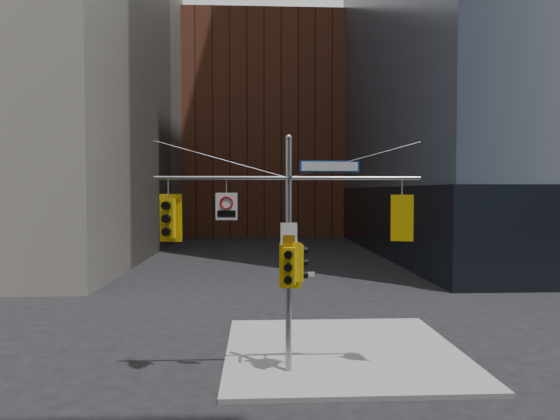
{
  "coord_description": "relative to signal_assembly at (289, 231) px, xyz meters",
  "views": [
    {
      "loc": [
        -0.97,
        -12.92,
        5.58
      ],
      "look_at": [
        -0.26,
        2.0,
        5.04
      ],
      "focal_mm": 32.0,
      "sensor_mm": 36.0,
      "label": 1
    }
  ],
  "objects": [
    {
      "name": "regulatory_sign_pole",
      "position": [
        0.0,
        -0.12,
        -0.11
      ],
      "size": [
        0.51,
        0.1,
        0.66
      ],
      "rotation": [
        0.0,
        0.0,
        0.13
      ],
      "color": "silver",
      "rests_on": "ground"
    },
    {
      "name": "traffic_light_pole_side",
      "position": [
        0.33,
        0.02,
        -0.98
      ],
      "size": [
        0.47,
        0.4,
        1.11
      ],
      "rotation": [
        0.0,
        0.0,
        1.77
      ],
      "color": "#DFB10B",
      "rests_on": "ground"
    },
    {
      "name": "sidewalk_corner",
      "position": [
        2.0,
        2.01,
        -4.34
      ],
      "size": [
        8.0,
        8.0,
        0.15
      ],
      "primitive_type": "cube",
      "color": "gray",
      "rests_on": "ground"
    },
    {
      "name": "ground",
      "position": [
        0.0,
        -1.99,
        -4.42
      ],
      "size": [
        160.0,
        160.0,
        0.0
      ],
      "primitive_type": "plane",
      "color": "black",
      "rests_on": "ground"
    },
    {
      "name": "traffic_light_pole_front",
      "position": [
        0.0,
        -0.27,
        -1.04
      ],
      "size": [
        0.65,
        0.59,
        1.38
      ],
      "rotation": [
        0.0,
        0.0,
        -0.22
      ],
      "color": "#DFB10B",
      "rests_on": "ground"
    },
    {
      "name": "brick_midrise",
      "position": [
        0.0,
        56.01,
        9.58
      ],
      "size": [
        26.0,
        20.0,
        28.0
      ],
      "primitive_type": "cube",
      "color": "brown",
      "rests_on": "ground"
    },
    {
      "name": "signal_assembly",
      "position": [
        0.0,
        0.0,
        0.0
      ],
      "size": [
        8.0,
        0.8,
        7.3
      ],
      "color": "gray",
      "rests_on": "ground"
    },
    {
      "name": "street_blade_ns",
      "position": [
        0.0,
        0.46,
        -1.64
      ],
      "size": [
        0.05,
        0.71,
        0.14
      ],
      "rotation": [
        0.0,
        0.0,
        0.03
      ],
      "color": "#145926",
      "rests_on": "ground"
    },
    {
      "name": "traffic_light_west_arm",
      "position": [
        -3.58,
        0.01,
        0.38
      ],
      "size": [
        0.68,
        0.6,
        1.44
      ],
      "rotation": [
        0.0,
        0.0,
        -0.16
      ],
      "color": "#DFB10B",
      "rests_on": "ground"
    },
    {
      "name": "street_sign_blade",
      "position": [
        1.24,
        0.0,
        1.93
      ],
      "size": [
        1.82,
        0.14,
        0.35
      ],
      "rotation": [
        0.0,
        0.0,
        0.05
      ],
      "color": "navy",
      "rests_on": "ground"
    },
    {
      "name": "traffic_light_east_arm",
      "position": [
        3.45,
        0.0,
        0.38
      ],
      "size": [
        0.66,
        0.61,
        1.4
      ],
      "rotation": [
        0.0,
        0.0,
        2.89
      ],
      "color": "#DFB10B",
      "rests_on": "ground"
    },
    {
      "name": "regulatory_sign_arm",
      "position": [
        -1.86,
        -0.02,
        0.76
      ],
      "size": [
        0.65,
        0.1,
        0.81
      ],
      "rotation": [
        0.0,
        0.0,
        -0.08
      ],
      "color": "silver",
      "rests_on": "ground"
    },
    {
      "name": "street_blade_ew",
      "position": [
        0.45,
        0.01,
        -1.32
      ],
      "size": [
        0.68,
        0.05,
        0.14
      ],
      "rotation": [
        0.0,
        0.0,
        0.03
      ],
      "color": "silver",
      "rests_on": "ground"
    }
  ]
}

